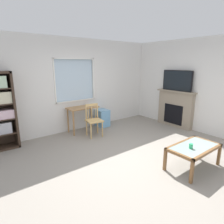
# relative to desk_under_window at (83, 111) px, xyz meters

# --- Properties ---
(ground) EXTENTS (6.50, 5.96, 0.02)m
(ground) POSITION_rel_desk_under_window_xyz_m (-0.06, -2.13, -0.62)
(ground) COLOR gray
(wall_back_with_window) EXTENTS (5.50, 0.15, 2.71)m
(wall_back_with_window) POSITION_rel_desk_under_window_xyz_m (-0.06, 0.35, 0.72)
(wall_back_with_window) COLOR silver
(wall_back_with_window) RESTS_ON ground
(wall_right) EXTENTS (0.12, 5.16, 2.71)m
(wall_right) POSITION_rel_desk_under_window_xyz_m (2.75, -2.13, 0.74)
(wall_right) COLOR silver
(wall_right) RESTS_ON ground
(desk_under_window) EXTENTS (0.90, 0.45, 0.75)m
(desk_under_window) POSITION_rel_desk_under_window_xyz_m (0.00, 0.00, 0.00)
(desk_under_window) COLOR #A37547
(desk_under_window) RESTS_ON ground
(wooden_chair) EXTENTS (0.48, 0.46, 0.90)m
(wooden_chair) POSITION_rel_desk_under_window_xyz_m (0.05, -0.51, -0.15)
(wooden_chair) COLOR tan
(wooden_chair) RESTS_ON ground
(plastic_drawer_unit) EXTENTS (0.35, 0.40, 0.54)m
(plastic_drawer_unit) POSITION_rel_desk_under_window_xyz_m (0.74, 0.05, -0.34)
(plastic_drawer_unit) COLOR #72ADDB
(plastic_drawer_unit) RESTS_ON ground
(fireplace) EXTENTS (0.26, 1.29, 1.16)m
(fireplace) POSITION_rel_desk_under_window_xyz_m (2.59, -1.38, -0.03)
(fireplace) COLOR gray
(fireplace) RESTS_ON ground
(tv) EXTENTS (0.06, 1.01, 0.63)m
(tv) POSITION_rel_desk_under_window_xyz_m (2.58, -1.38, 0.86)
(tv) COLOR black
(tv) RESTS_ON fireplace
(coffee_table) EXTENTS (1.06, 0.60, 0.45)m
(coffee_table) POSITION_rel_desk_under_window_xyz_m (0.63, -3.16, -0.23)
(coffee_table) COLOR #8C9E99
(coffee_table) RESTS_ON ground
(sippy_cup) EXTENTS (0.07, 0.07, 0.09)m
(sippy_cup) POSITION_rel_desk_under_window_xyz_m (0.49, -3.17, -0.12)
(sippy_cup) COLOR #33B770
(sippy_cup) RESTS_ON coffee_table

